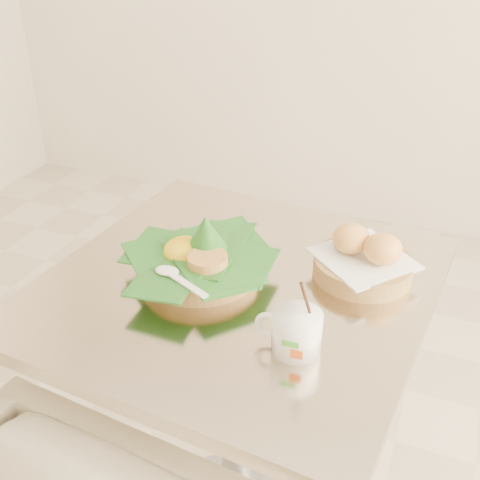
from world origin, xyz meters
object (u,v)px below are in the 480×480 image
at_px(cafe_table, 237,370).
at_px(coffee_mug, 295,330).
at_px(rice_basket, 200,257).
at_px(bread_basket, 364,260).

bearing_deg(cafe_table, coffee_mug, -42.11).
height_order(rice_basket, coffee_mug, rice_basket).
relative_size(cafe_table, bread_basket, 3.37).
bearing_deg(cafe_table, bread_basket, 27.28).
distance_m(cafe_table, bread_basket, 0.35).
height_order(cafe_table, rice_basket, rice_basket).
bearing_deg(cafe_table, rice_basket, 178.25).
xyz_separation_m(rice_basket, bread_basket, (0.29, 0.11, -0.00)).
height_order(bread_basket, coffee_mug, coffee_mug).
height_order(cafe_table, bread_basket, bread_basket).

